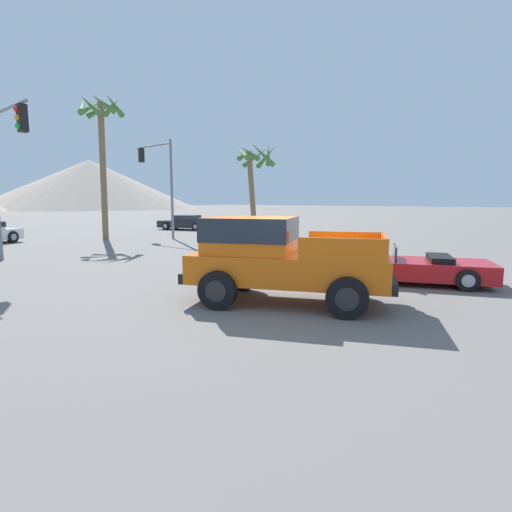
{
  "coord_description": "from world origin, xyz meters",
  "views": [
    {
      "loc": [
        -7.47,
        -5.74,
        2.4
      ],
      "look_at": [
        -0.03,
        0.75,
        1.02
      ],
      "focal_mm": 28.0,
      "sensor_mm": 36.0,
      "label": 1
    }
  ],
  "objects": [
    {
      "name": "traffic_light_crosswalk",
      "position": [
        -2.2,
        11.13,
        4.1
      ],
      "size": [
        0.38,
        3.9,
        5.87
      ],
      "rotation": [
        0.0,
        0.0,
        4.71
      ],
      "color": "slate",
      "rests_on": "ground_plane"
    },
    {
      "name": "red_convertible_car",
      "position": [
        4.28,
        -1.59,
        0.42
      ],
      "size": [
        3.4,
        4.68,
        1.09
      ],
      "rotation": [
        0.0,
        0.0,
        0.42
      ],
      "color": "#B21419",
      "rests_on": "ground_plane"
    },
    {
      "name": "palm_tree_tall",
      "position": [
        4.92,
        17.32,
        6.35
      ],
      "size": [
        2.81,
        2.92,
        8.51
      ],
      "color": "brown",
      "rests_on": "ground_plane"
    },
    {
      "name": "traffic_light_main",
      "position": [
        8.02,
        16.03,
        4.26
      ],
      "size": [
        0.38,
        3.69,
        6.13
      ],
      "rotation": [
        0.0,
        0.0,
        1.57
      ],
      "color": "slate",
      "rests_on": "ground_plane"
    },
    {
      "name": "orange_pickup_truck",
      "position": [
        -0.18,
        0.05,
        1.13
      ],
      "size": [
        3.75,
        5.09,
        2.01
      ],
      "rotation": [
        0.0,
        0.0,
        0.46
      ],
      "color": "orange",
      "rests_on": "ground_plane"
    },
    {
      "name": "palm_tree_short",
      "position": [
        13.17,
        12.35,
        4.65
      ],
      "size": [
        2.96,
        2.97,
        6.14
      ],
      "color": "brown",
      "rests_on": "ground_plane"
    },
    {
      "name": "parked_car_dark",
      "position": [
        13.77,
        20.51,
        0.61
      ],
      "size": [
        3.34,
        4.76,
        1.2
      ],
      "rotation": [
        0.0,
        0.0,
        0.39
      ],
      "color": "#232328",
      "rests_on": "ground_plane"
    },
    {
      "name": "ground_plane",
      "position": [
        0.0,
        0.0,
        0.0
      ],
      "size": [
        320.0,
        320.0,
        0.0
      ],
      "primitive_type": "plane",
      "color": "slate"
    }
  ]
}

